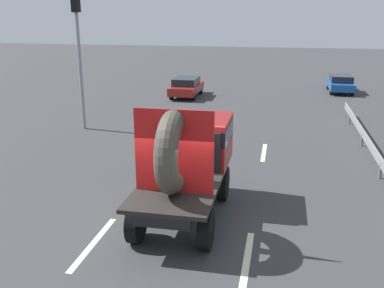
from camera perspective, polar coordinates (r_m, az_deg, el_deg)
name	(u,v)px	position (r m, az deg, el deg)	size (l,w,h in m)	color
ground_plane	(171,228)	(11.58, -2.73, -10.76)	(120.00, 120.00, 0.00)	#38383A
flatbed_truck	(188,153)	(11.96, -0.48, -1.22)	(2.02, 4.71, 3.22)	black
distant_sedan	(186,86)	(28.81, -0.72, 7.47)	(1.63, 3.80, 1.24)	black
traffic_light	(78,42)	(20.93, -14.48, 12.64)	(0.42, 0.36, 6.20)	gray
guardrail	(371,147)	(17.61, 22.16, -0.36)	(0.10, 15.12, 0.71)	gray
lane_dash_left_near	(93,243)	(11.12, -12.64, -12.41)	(2.62, 0.16, 0.01)	beige
lane_dash_left_far	(171,150)	(17.69, -2.78, -0.80)	(2.50, 0.16, 0.01)	beige
lane_dash_right_near	(247,259)	(10.34, 7.13, -14.52)	(2.45, 0.16, 0.01)	beige
lane_dash_right_far	(264,152)	(17.63, 9.29, -1.08)	(2.29, 0.16, 0.01)	beige
oncoming_car	(341,83)	(32.08, 18.67, 7.49)	(1.55, 3.61, 1.18)	black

